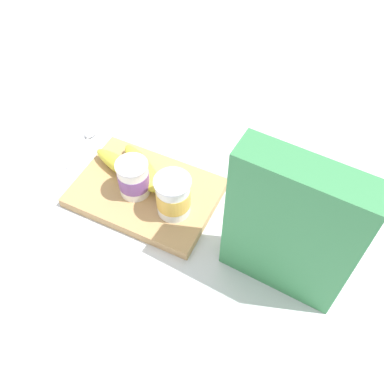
# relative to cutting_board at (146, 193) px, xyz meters

# --- Properties ---
(ground_plane) EXTENTS (2.40, 2.40, 0.00)m
(ground_plane) POSITION_rel_cutting_board_xyz_m (0.00, 0.00, -0.01)
(ground_plane) COLOR silver
(cutting_board) EXTENTS (0.29, 0.20, 0.02)m
(cutting_board) POSITION_rel_cutting_board_xyz_m (0.00, 0.00, 0.00)
(cutting_board) COLOR tan
(cutting_board) RESTS_ON ground_plane
(cereal_box) EXTENTS (0.21, 0.07, 0.29)m
(cereal_box) POSITION_rel_cutting_board_xyz_m (-0.31, 0.05, 0.13)
(cereal_box) COLOR #38844C
(cereal_box) RESTS_ON ground_plane
(yogurt_cup_front) EXTENTS (0.07, 0.07, 0.09)m
(yogurt_cup_front) POSITION_rel_cutting_board_xyz_m (-0.08, 0.02, 0.06)
(yogurt_cup_front) COLOR white
(yogurt_cup_front) RESTS_ON cutting_board
(yogurt_cup_back) EXTENTS (0.06, 0.06, 0.08)m
(yogurt_cup_back) POSITION_rel_cutting_board_xyz_m (0.02, 0.01, 0.05)
(yogurt_cup_back) COLOR white
(yogurt_cup_back) RESTS_ON cutting_board
(banana_bunch) EXTENTS (0.19, 0.12, 0.04)m
(banana_bunch) POSITION_rel_cutting_board_xyz_m (0.04, -0.02, 0.03)
(banana_bunch) COLOR yellow
(banana_bunch) RESTS_ON cutting_board
(spoon) EXTENTS (0.03, 0.13, 0.01)m
(spoon) POSITION_rel_cutting_board_xyz_m (0.21, -0.08, -0.01)
(spoon) COLOR silver
(spoon) RESTS_ON ground_plane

